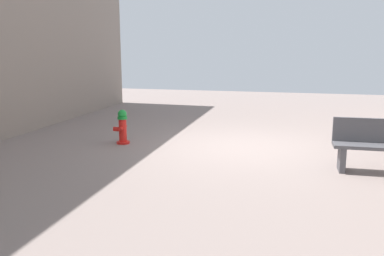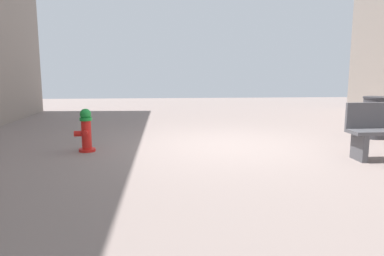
# 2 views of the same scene
# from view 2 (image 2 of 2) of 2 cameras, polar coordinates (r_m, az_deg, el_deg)

# --- Properties ---
(ground_plane) EXTENTS (23.40, 23.40, 0.00)m
(ground_plane) POSITION_cam_2_polar(r_m,az_deg,el_deg) (7.36, 5.75, -2.69)
(ground_plane) COLOR gray
(fire_hydrant) EXTENTS (0.37, 0.40, 0.79)m
(fire_hydrant) POSITION_cam_2_polar(r_m,az_deg,el_deg) (7.00, -16.21, -0.34)
(fire_hydrant) COLOR red
(fire_hydrant) RESTS_ON ground_plane
(trash_bin) EXTENTS (0.55, 0.55, 0.91)m
(trash_bin) POSITION_cam_2_polar(r_m,az_deg,el_deg) (8.97, 26.65, 1.49)
(trash_bin) COLOR #38383D
(trash_bin) RESTS_ON ground_plane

